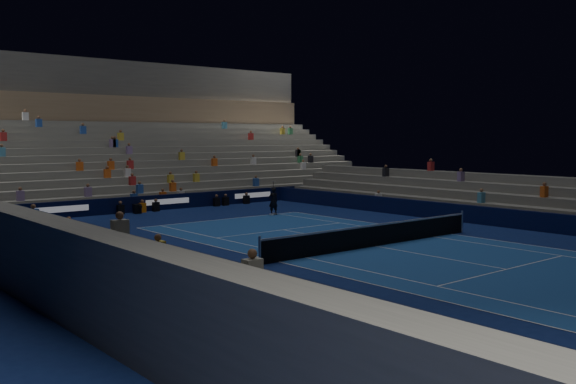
# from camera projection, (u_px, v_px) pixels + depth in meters

# --- Properties ---
(ground) EXTENTS (90.00, 90.00, 0.00)m
(ground) POSITION_uv_depth(u_px,v_px,m) (375.00, 246.00, 28.12)
(ground) COLOR #0D1C52
(ground) RESTS_ON ground
(court_surface) EXTENTS (10.97, 23.77, 0.01)m
(court_surface) POSITION_uv_depth(u_px,v_px,m) (375.00, 246.00, 28.12)
(court_surface) COLOR navy
(court_surface) RESTS_ON ground
(sponsor_barrier_far) EXTENTS (44.00, 0.25, 1.00)m
(sponsor_barrier_far) POSITION_uv_depth(u_px,v_px,m) (167.00, 202.00, 42.22)
(sponsor_barrier_far) COLOR black
(sponsor_barrier_far) RESTS_ON ground
(sponsor_barrier_east) EXTENTS (0.25, 37.00, 1.00)m
(sponsor_barrier_east) POSITION_uv_depth(u_px,v_px,m) (498.00, 217.00, 34.28)
(sponsor_barrier_east) COLOR #080E33
(sponsor_barrier_east) RESTS_ON ground
(sponsor_barrier_west) EXTENTS (0.25, 37.00, 1.00)m
(sponsor_barrier_west) POSITION_uv_depth(u_px,v_px,m) (183.00, 263.00, 21.88)
(sponsor_barrier_west) COLOR black
(sponsor_barrier_west) RESTS_ON ground
(grandstand_main) EXTENTS (44.00, 15.20, 11.20)m
(grandstand_main) POSITION_uv_depth(u_px,v_px,m) (105.00, 155.00, 49.15)
(grandstand_main) COLOR slate
(grandstand_main) RESTS_ON ground
(grandstand_east) EXTENTS (5.00, 37.00, 2.50)m
(grandstand_east) POSITION_uv_depth(u_px,v_px,m) (532.00, 205.00, 36.45)
(grandstand_east) COLOR slate
(grandstand_east) RESTS_ON ground
(grandstand_west) EXTENTS (5.00, 37.00, 2.50)m
(grandstand_west) POSITION_uv_depth(u_px,v_px,m) (85.00, 264.00, 19.63)
(grandstand_west) COLOR slate
(grandstand_west) RESTS_ON ground
(tennis_net) EXTENTS (12.90, 0.10, 1.10)m
(tennis_net) POSITION_uv_depth(u_px,v_px,m) (376.00, 235.00, 28.08)
(tennis_net) COLOR #B2B2B7
(tennis_net) RESTS_ON ground
(tennis_player) EXTENTS (0.68, 0.50, 1.71)m
(tennis_player) POSITION_uv_depth(u_px,v_px,m) (273.00, 201.00, 39.20)
(tennis_player) COLOR black
(tennis_player) RESTS_ON ground
(broadcast_camera) EXTENTS (0.52, 0.93, 0.58)m
(broadcast_camera) POSITION_uv_depth(u_px,v_px,m) (137.00, 209.00, 40.06)
(broadcast_camera) COLOR black
(broadcast_camera) RESTS_ON ground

